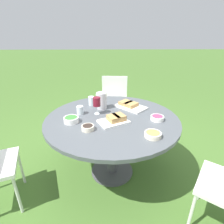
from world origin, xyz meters
The scene contains 13 objects.
ground_plane centered at (0.00, 0.00, 0.00)m, with size 40.00×40.00×0.00m, color #446B2B.
dining_table centered at (0.00, 0.00, 0.64)m, with size 1.41×1.41×0.74m.
chair_far_back centered at (-0.08, -1.21, 0.52)m, with size 0.47×0.45×0.89m.
water_pitcher centered at (0.11, -0.25, 0.83)m, with size 0.13×0.12×0.19m.
wine_glass centered at (0.16, -0.09, 0.88)m, with size 0.08×0.08×0.19m.
platter_bread_main centered at (-0.22, -0.27, 0.76)m, with size 0.41×0.41×0.06m.
platter_charcuterie centered at (-0.03, 0.12, 0.77)m, with size 0.34×0.30×0.07m.
bowl_fries centered at (-0.34, 0.40, 0.76)m, with size 0.14×0.14×0.04m.
bowl_salad centered at (0.41, 0.11, 0.77)m, with size 0.15×0.15×0.06m.
bowl_olives centered at (0.23, 0.26, 0.76)m, with size 0.12×0.12×0.04m.
bowl_dip_red centered at (-0.46, 0.08, 0.76)m, with size 0.14×0.14×0.04m.
cup_water_near centered at (0.24, -0.36, 0.79)m, with size 0.07×0.07×0.11m.
cup_water_far centered at (0.35, -0.09, 0.78)m, with size 0.07×0.07×0.09m.
Camera 1 is at (0.05, 1.68, 1.54)m, focal length 28.00 mm.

